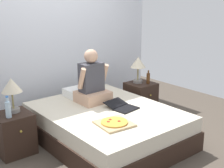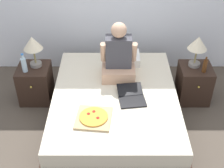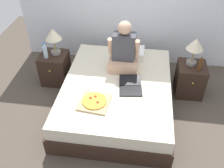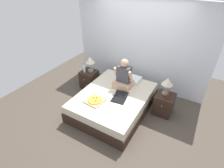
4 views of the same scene
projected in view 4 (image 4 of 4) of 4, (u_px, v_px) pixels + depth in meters
name	position (u px, v px, depth m)	size (l,w,h in m)	color
ground_plane	(114.00, 108.00, 4.57)	(5.91, 5.91, 0.00)	#4C4238
wall_back	(139.00, 45.00, 4.87)	(3.91, 0.12, 2.50)	silver
bed	(114.00, 101.00, 4.44)	(1.62, 2.07, 0.47)	black
nightstand_left	(89.00, 79.00, 5.24)	(0.44, 0.47, 0.54)	black
lamp_on_left_nightstand	(90.00, 61.00, 4.93)	(0.26, 0.26, 0.45)	gray
water_bottle	(84.00, 69.00, 5.00)	(0.07, 0.07, 0.28)	silver
nightstand_right	(164.00, 104.00, 4.29)	(0.44, 0.47, 0.54)	black
lamp_on_right_nightstand	(168.00, 83.00, 4.01)	(0.26, 0.26, 0.45)	gray
beer_bottle	(168.00, 95.00, 3.99)	(0.06, 0.06, 0.23)	#512D14
pillow	(131.00, 79.00, 4.77)	(0.52, 0.34, 0.12)	white
person_seated	(124.00, 77.00, 4.41)	(0.47, 0.40, 0.78)	tan
laptop	(119.00, 98.00, 4.13)	(0.37, 0.45, 0.07)	black
pizza_box	(95.00, 100.00, 4.06)	(0.44, 0.44, 0.05)	tan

